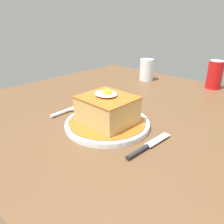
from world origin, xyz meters
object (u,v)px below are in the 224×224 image
Objects in this scene: knife at (144,148)px; soda_can at (215,75)px; fork at (65,111)px; drinking_glass at (146,71)px; main_plate at (107,123)px.

soda_can is at bearing 97.06° from knife.
fork is 0.53m from drinking_glass.
fork is at bearing -111.95° from soda_can.
soda_can is at bearing 82.38° from main_plate.
fork is at bearing -170.24° from main_plate.
drinking_glass is at bearing 113.58° from main_plate.
soda_can reaches higher than main_plate.
soda_can is (0.25, 0.63, 0.06)m from fork.
knife is 1.58× the size of drinking_glass.
knife is 0.65m from drinking_glass.
drinking_glass is (-0.04, 0.53, 0.04)m from fork.
fork is (-0.17, -0.03, -0.00)m from main_plate.
drinking_glass reaches higher than fork.
soda_can is 1.18× the size of drinking_glass.
soda_can is at bearing 18.54° from drinking_glass.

